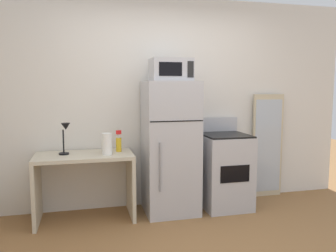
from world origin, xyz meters
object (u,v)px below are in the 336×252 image
at_px(paper_towel_roll, 107,144).
at_px(oven_range, 224,170).
at_px(desk_lamp, 65,133).
at_px(microwave, 171,70).
at_px(desk, 85,174).
at_px(refrigerator, 171,148).
at_px(leaning_mirror, 267,146).
at_px(spray_bottle, 119,143).

bearing_deg(paper_towel_roll, oven_range, 3.52).
bearing_deg(desk_lamp, microwave, -2.17).
bearing_deg(desk, oven_range, -0.31).
xyz_separation_m(desk, oven_range, (1.69, -0.01, -0.05)).
height_order(desk_lamp, paper_towel_roll, desk_lamp).
relative_size(desk, refrigerator, 0.69).
relative_size(desk_lamp, leaning_mirror, 0.25).
bearing_deg(spray_bottle, desk, -171.40).
relative_size(spray_bottle, refrigerator, 0.16).
distance_m(paper_towel_roll, microwave, 1.11).
xyz_separation_m(paper_towel_roll, leaning_mirror, (2.18, 0.34, -0.17)).
distance_m(refrigerator, leaning_mirror, 1.45).
xyz_separation_m(microwave, oven_range, (0.69, 0.02, -1.23)).
relative_size(microwave, leaning_mirror, 0.33).
bearing_deg(microwave, desk_lamp, 177.83).
distance_m(paper_towel_roll, refrigerator, 0.76).
relative_size(spray_bottle, oven_range, 0.23).
relative_size(desk, microwave, 2.34).
bearing_deg(leaning_mirror, oven_range, -160.92).
xyz_separation_m(paper_towel_roll, refrigerator, (0.75, 0.09, -0.09)).
relative_size(desk_lamp, oven_range, 0.32).
distance_m(desk, refrigerator, 1.03).
relative_size(desk, leaning_mirror, 0.77).
bearing_deg(microwave, desk, 178.47).
height_order(refrigerator, microwave, microwave).
relative_size(spray_bottle, paper_towel_roll, 1.04).
relative_size(microwave, oven_range, 0.42).
relative_size(desk, spray_bottle, 4.32).
distance_m(spray_bottle, refrigerator, 0.61).
height_order(microwave, oven_range, microwave).
bearing_deg(paper_towel_roll, refrigerator, 7.02).
relative_size(desk_lamp, paper_towel_roll, 1.47).
bearing_deg(microwave, paper_towel_roll, -174.58).
bearing_deg(oven_range, paper_towel_roll, -176.48).
xyz_separation_m(desk_lamp, microwave, (1.19, -0.05, 0.70)).
bearing_deg(paper_towel_roll, leaning_mirror, 8.97).
bearing_deg(paper_towel_roll, microwave, 5.42).
distance_m(desk, microwave, 1.54).
distance_m(desk_lamp, refrigerator, 1.21).
distance_m(spray_bottle, leaning_mirror, 2.05).
height_order(paper_towel_roll, leaning_mirror, leaning_mirror).
xyz_separation_m(desk, desk_lamp, (-0.20, 0.02, 0.47)).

